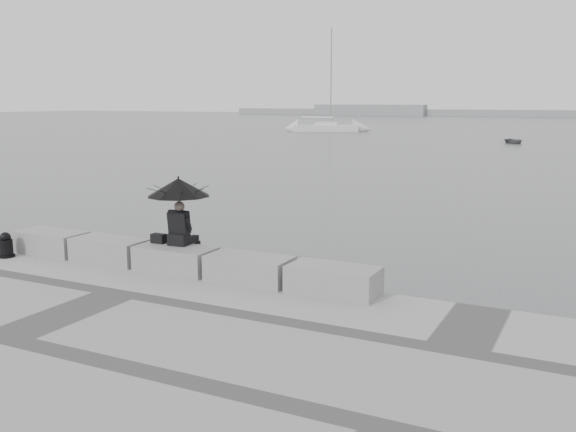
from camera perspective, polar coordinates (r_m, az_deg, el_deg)
The scene contains 12 objects.
ground at distance 13.53m, azimuth -8.72°, elevation -6.47°, with size 360.00×360.00×0.00m, color #4D5053.
stone_block_far_left at distance 15.22m, azimuth -20.31°, elevation -2.22°, with size 1.60×0.80×0.50m, color gray.
stone_block_left at distance 14.05m, azimuth -15.55°, elevation -2.96°, with size 1.60×0.80×0.50m, color gray.
stone_block_centre at distance 12.99m, azimuth -9.95°, elevation -3.79°, with size 1.60×0.80×0.50m, color gray.
stone_block_right at distance 12.08m, azimuth -3.43°, elevation -4.73°, with size 1.60×0.80×0.50m, color gray.
stone_block_far_right at distance 11.35m, azimuth 4.06°, elevation -5.72°, with size 1.60×0.80×0.50m, color gray.
seated_person at distance 12.91m, azimuth -9.71°, elevation 1.90°, with size 1.26×1.26×1.39m.
bag at distance 13.32m, azimuth -11.44°, elevation -1.97°, with size 0.30×0.17×0.19m, color black.
mooring_bollard at distance 15.20m, azimuth -23.77°, elevation -2.53°, with size 0.35×0.35×0.56m.
distant_landmass at distance 165.82m, azimuth 21.44°, elevation 8.51°, with size 180.00×8.00×2.80m.
sailboat_left at distance 81.99m, azimuth 3.44°, elevation 7.88°, with size 8.33×4.95×12.90m.
dinghy at distance 62.48m, azimuth 19.43°, elevation 6.33°, with size 2.88×1.22×0.49m, color gray.
Camera 1 is at (7.56, -10.54, 3.86)m, focal length 40.00 mm.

